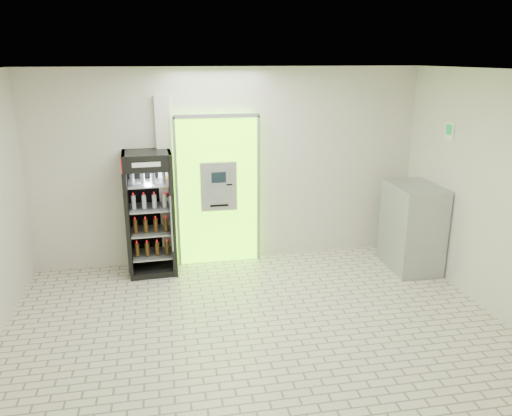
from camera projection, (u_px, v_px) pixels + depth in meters
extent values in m
plane|color=beige|center=(261.00, 338.00, 5.79)|extent=(6.00, 6.00, 0.00)
plane|color=silver|center=(230.00, 167.00, 7.71)|extent=(6.00, 0.00, 6.00)
plane|color=silver|center=(344.00, 339.00, 3.01)|extent=(6.00, 0.00, 6.00)
plane|color=silver|center=(510.00, 201.00, 5.90)|extent=(0.00, 5.00, 5.00)
plane|color=white|center=(262.00, 71.00, 4.92)|extent=(6.00, 6.00, 0.00)
cube|color=#79FF0D|center=(218.00, 191.00, 7.71)|extent=(1.20, 0.12, 2.30)
cube|color=gray|center=(217.00, 116.00, 7.31)|extent=(1.28, 0.04, 0.06)
cube|color=gray|center=(177.00, 194.00, 7.53)|extent=(0.04, 0.04, 2.30)
cube|color=gray|center=(259.00, 190.00, 7.75)|extent=(0.04, 0.04, 2.30)
cube|color=black|center=(225.00, 231.00, 7.86)|extent=(0.62, 0.01, 0.67)
cube|color=black|center=(194.00, 138.00, 7.35)|extent=(0.22, 0.01, 0.18)
cube|color=#989B9F|center=(218.00, 186.00, 7.57)|extent=(0.55, 0.12, 0.75)
cube|color=black|center=(219.00, 177.00, 7.47)|extent=(0.22, 0.01, 0.16)
cube|color=gray|center=(219.00, 195.00, 7.55)|extent=(0.16, 0.01, 0.12)
cube|color=black|center=(229.00, 185.00, 7.53)|extent=(0.09, 0.01, 0.02)
cube|color=black|center=(219.00, 206.00, 7.60)|extent=(0.28, 0.01, 0.03)
cube|color=silver|center=(166.00, 183.00, 7.54)|extent=(0.22, 0.10, 2.60)
cube|color=#193FB2|center=(165.00, 161.00, 7.39)|extent=(0.09, 0.01, 0.06)
cube|color=red|center=(165.00, 170.00, 7.43)|extent=(0.09, 0.01, 0.06)
cube|color=yellow|center=(166.00, 178.00, 7.46)|extent=(0.09, 0.01, 0.06)
cube|color=orange|center=(166.00, 187.00, 7.50)|extent=(0.09, 0.01, 0.06)
cube|color=red|center=(167.00, 195.00, 7.54)|extent=(0.09, 0.01, 0.06)
cube|color=black|center=(150.00, 214.00, 7.35)|extent=(0.72, 0.65, 1.84)
cube|color=black|center=(150.00, 208.00, 7.62)|extent=(0.69, 0.08, 1.84)
cube|color=red|center=(146.00, 165.00, 6.83)|extent=(0.67, 0.04, 0.22)
cube|color=white|center=(146.00, 165.00, 6.82)|extent=(0.39, 0.02, 0.06)
cube|color=black|center=(154.00, 268.00, 7.60)|extent=(0.72, 0.65, 0.09)
cylinder|color=gray|center=(171.00, 224.00, 7.11)|extent=(0.03, 0.03, 0.83)
cube|color=gray|center=(153.00, 254.00, 7.54)|extent=(0.60, 0.56, 0.02)
cube|color=gray|center=(151.00, 231.00, 7.43)|extent=(0.60, 0.56, 0.02)
cube|color=gray|center=(150.00, 208.00, 7.32)|extent=(0.60, 0.56, 0.02)
cube|color=gray|center=(148.00, 183.00, 7.22)|extent=(0.60, 0.56, 0.02)
cube|color=#989B9F|center=(412.00, 227.00, 7.58)|extent=(0.69, 1.00, 1.31)
cube|color=gray|center=(392.00, 224.00, 7.51)|extent=(0.04, 0.96, 0.01)
cube|color=white|center=(449.00, 132.00, 7.03)|extent=(0.02, 0.22, 0.26)
cube|color=#0E9A36|center=(449.00, 130.00, 7.02)|extent=(0.00, 0.14, 0.14)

